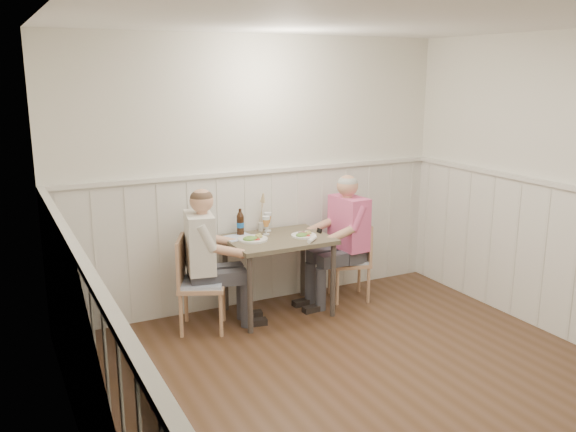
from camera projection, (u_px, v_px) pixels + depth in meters
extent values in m
plane|color=#482E1B|center=(391.00, 404.00, 4.25)|extent=(4.50, 4.50, 0.00)
cube|color=white|center=(258.00, 173.00, 5.90)|extent=(4.00, 0.04, 2.60)
cube|color=white|center=(77.00, 268.00, 3.07)|extent=(0.04, 4.50, 2.60)
cube|color=white|center=(408.00, 16.00, 3.65)|extent=(4.00, 4.50, 0.02)
cube|color=silver|center=(259.00, 238.00, 6.04)|extent=(3.98, 0.03, 1.30)
cube|color=silver|center=(90.00, 384.00, 3.23)|extent=(0.03, 4.48, 1.30)
cube|color=silver|center=(259.00, 171.00, 5.87)|extent=(3.98, 0.06, 0.04)
cube|color=silver|center=(83.00, 263.00, 3.08)|extent=(0.06, 4.48, 0.04)
cube|color=#514A3C|center=(278.00, 240.00, 5.69)|extent=(0.95, 0.70, 0.04)
cylinder|color=#3F3833|center=(250.00, 295.00, 5.33)|extent=(0.05, 0.05, 0.71)
cylinder|color=#3F3833|center=(225.00, 275.00, 5.85)|extent=(0.05, 0.05, 0.71)
cylinder|color=#3F3833|center=(333.00, 280.00, 5.70)|extent=(0.05, 0.05, 0.71)
cylinder|color=#3F3833|center=(303.00, 263.00, 6.22)|extent=(0.05, 0.05, 0.71)
cube|color=#A97E5C|center=(349.00, 262.00, 6.15)|extent=(0.46, 0.46, 0.04)
cube|color=#748CC6|center=(349.00, 259.00, 6.14)|extent=(0.42, 0.42, 0.03)
cube|color=#A97E5C|center=(366.00, 241.00, 6.13)|extent=(0.13, 0.36, 0.39)
cylinder|color=#A97E5C|center=(368.00, 285.00, 6.07)|extent=(0.03, 0.03, 0.36)
cylinder|color=#A97E5C|center=(337.00, 287.00, 6.01)|extent=(0.03, 0.03, 0.36)
cylinder|color=#A97E5C|center=(359.00, 275.00, 6.38)|extent=(0.03, 0.03, 0.36)
cylinder|color=#A97E5C|center=(330.00, 277.00, 6.32)|extent=(0.03, 0.03, 0.36)
cube|color=#A97E5C|center=(202.00, 285.00, 5.40)|extent=(0.53, 0.53, 0.04)
cube|color=#748CC6|center=(202.00, 282.00, 5.39)|extent=(0.48, 0.48, 0.03)
cube|color=#A97E5C|center=(180.00, 261.00, 5.34)|extent=(0.19, 0.38, 0.42)
cylinder|color=#A97E5C|center=(186.00, 301.00, 5.61)|extent=(0.03, 0.03, 0.39)
cylinder|color=#A97E5C|center=(223.00, 301.00, 5.63)|extent=(0.03, 0.03, 0.39)
cylinder|color=#A97E5C|center=(181.00, 316.00, 5.28)|extent=(0.03, 0.03, 0.39)
cylinder|color=#A97E5C|center=(221.00, 315.00, 5.29)|extent=(0.03, 0.03, 0.39)
cube|color=#3F3F47|center=(346.00, 280.00, 6.14)|extent=(0.44, 0.41, 0.43)
cube|color=#3F3F47|center=(331.00, 257.00, 5.99)|extent=(0.42, 0.37, 0.12)
cube|color=#EE638E|center=(347.00, 223.00, 6.01)|extent=(0.26, 0.43, 0.52)
sphere|color=tan|center=(348.00, 186.00, 5.92)|extent=(0.21, 0.21, 0.21)
sphere|color=#A5A5A0|center=(348.00, 183.00, 5.91)|extent=(0.20, 0.20, 0.20)
cube|color=black|center=(318.00, 227.00, 5.84)|extent=(0.02, 0.07, 0.12)
cube|color=#3F3F47|center=(204.00, 305.00, 5.49)|extent=(0.48, 0.45, 0.43)
cube|color=#3F3F47|center=(224.00, 275.00, 5.48)|extent=(0.45, 0.41, 0.12)
cube|color=silver|center=(202.00, 242.00, 5.35)|extent=(0.30, 0.45, 0.52)
sphere|color=tan|center=(200.00, 201.00, 5.27)|extent=(0.21, 0.21, 0.21)
sphere|color=#4C3828|center=(200.00, 198.00, 5.26)|extent=(0.20, 0.20, 0.20)
cylinder|color=white|center=(304.00, 235.00, 5.73)|extent=(0.24, 0.24, 0.02)
ellipsoid|color=#3F722D|center=(302.00, 233.00, 5.68)|extent=(0.12, 0.10, 0.04)
sphere|color=tan|center=(308.00, 232.00, 5.75)|extent=(0.03, 0.03, 0.03)
cube|color=brown|center=(303.00, 233.00, 5.78)|extent=(0.07, 0.04, 0.01)
cylinder|color=white|center=(307.00, 231.00, 5.80)|extent=(0.05, 0.05, 0.03)
cylinder|color=white|center=(253.00, 239.00, 5.60)|extent=(0.28, 0.28, 0.02)
ellipsoid|color=#3F722D|center=(250.00, 237.00, 5.54)|extent=(0.13, 0.11, 0.05)
sphere|color=tan|center=(258.00, 235.00, 5.62)|extent=(0.04, 0.04, 0.04)
cylinder|color=silver|center=(268.00, 231.00, 5.91)|extent=(0.07, 0.07, 0.01)
cylinder|color=silver|center=(268.00, 226.00, 5.90)|extent=(0.01, 0.01, 0.08)
cone|color=#E18F3E|center=(268.00, 219.00, 5.89)|extent=(0.07, 0.07, 0.07)
cylinder|color=silver|center=(268.00, 214.00, 5.87)|extent=(0.07, 0.07, 0.03)
cylinder|color=silver|center=(266.00, 234.00, 5.79)|extent=(0.06, 0.06, 0.01)
cylinder|color=silver|center=(266.00, 230.00, 5.78)|extent=(0.01, 0.01, 0.08)
cone|color=#E18F3E|center=(266.00, 223.00, 5.76)|extent=(0.07, 0.07, 0.07)
cylinder|color=silver|center=(266.00, 218.00, 5.75)|extent=(0.07, 0.07, 0.03)
cylinder|color=black|center=(240.00, 225.00, 5.76)|extent=(0.07, 0.07, 0.18)
cone|color=black|center=(240.00, 214.00, 5.73)|extent=(0.07, 0.07, 0.04)
cylinder|color=black|center=(240.00, 210.00, 5.72)|extent=(0.03, 0.03, 0.03)
cylinder|color=#1B5AA4|center=(240.00, 225.00, 5.76)|extent=(0.07, 0.07, 0.05)
cylinder|color=white|center=(312.00, 239.00, 5.55)|extent=(0.15, 0.14, 0.04)
cylinder|color=silver|center=(261.00, 227.00, 5.91)|extent=(0.04, 0.04, 0.08)
cylinder|color=#D2B786|center=(261.00, 212.00, 5.88)|extent=(0.02, 0.02, 0.26)
cone|color=#D2B786|center=(260.00, 196.00, 5.84)|extent=(0.04, 0.04, 0.09)
cube|color=#748CC6|center=(238.00, 237.00, 5.69)|extent=(0.31, 0.27, 0.01)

